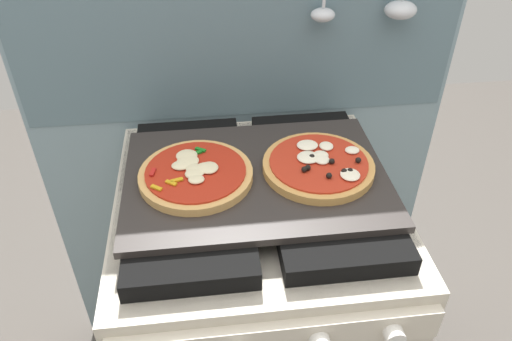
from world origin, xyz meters
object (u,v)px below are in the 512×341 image
object	(u,v)px
pizza_left	(196,175)
pizza_right	(319,164)
stove	(256,314)
baking_tray	(256,177)

from	to	relation	value
pizza_left	pizza_right	size ratio (longest dim) A/B	1.00
stove	baking_tray	size ratio (longest dim) A/B	1.67
stove	pizza_right	world-z (taller)	pizza_right
baking_tray	pizza_right	size ratio (longest dim) A/B	2.33
pizza_left	baking_tray	bearing A→B (deg)	1.08
stove	pizza_left	world-z (taller)	pizza_left
pizza_right	baking_tray	bearing A→B (deg)	-178.93
baking_tray	pizza_right	xyz separation A→B (m)	(0.13, 0.00, 0.02)
baking_tray	stove	bearing A→B (deg)	-90.00
baking_tray	pizza_right	bearing A→B (deg)	1.07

